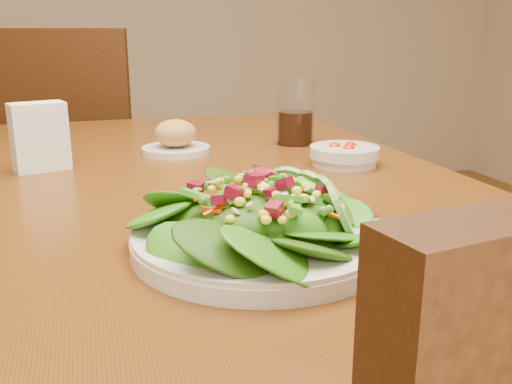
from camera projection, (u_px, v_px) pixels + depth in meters
The scene contains 7 objects.
dining_table at pixel (201, 228), 1.04m from camera, with size 0.90×1.40×0.75m.
chair_far at pixel (79, 169), 1.98m from camera, with size 0.58×0.58×1.00m.
salad_plate at pixel (269, 223), 0.67m from camera, with size 0.30×0.30×0.09m.
bread_plate at pixel (176, 140), 1.18m from camera, with size 0.14×0.14×0.07m.
tomato_bowl at pixel (344, 155), 1.08m from camera, with size 0.13×0.13×0.04m.
drinking_glass at pixel (295, 116), 1.27m from camera, with size 0.08×0.08×0.15m.
napkin_holder at pixel (39, 135), 1.03m from camera, with size 0.11×0.08×0.12m.
Camera 1 is at (-0.19, -0.97, 1.00)m, focal length 40.00 mm.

